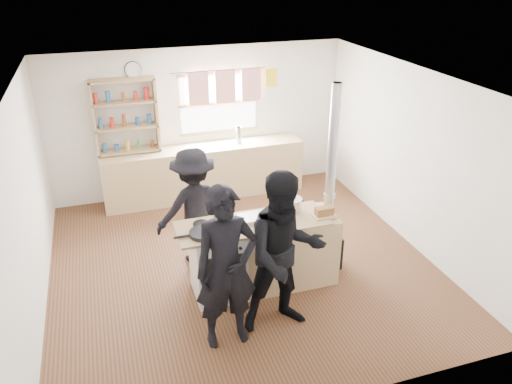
% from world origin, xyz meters
% --- Properties ---
extents(ground, '(5.00, 5.00, 0.01)m').
position_xyz_m(ground, '(0.00, 0.00, -0.01)').
color(ground, brown).
rests_on(ground, ground).
extents(back_counter, '(3.40, 0.55, 0.90)m').
position_xyz_m(back_counter, '(0.00, 2.22, 0.45)').
color(back_counter, tan).
rests_on(back_counter, ground).
extents(shelving_unit, '(1.00, 0.28, 1.20)m').
position_xyz_m(shelving_unit, '(-1.20, 2.34, 1.51)').
color(shelving_unit, tan).
rests_on(shelving_unit, back_counter).
extents(thermos, '(0.10, 0.10, 0.29)m').
position_xyz_m(thermos, '(0.62, 2.22, 1.04)').
color(thermos, silver).
rests_on(thermos, back_counter).
extents(cooking_island, '(1.97, 0.64, 0.93)m').
position_xyz_m(cooking_island, '(0.14, -0.55, 0.47)').
color(cooking_island, white).
rests_on(cooking_island, ground).
extents(skillet_greens, '(0.33, 0.33, 0.05)m').
position_xyz_m(skillet_greens, '(-0.63, -0.66, 0.96)').
color(skillet_greens, black).
rests_on(skillet_greens, cooking_island).
extents(roast_tray, '(0.35, 0.26, 0.07)m').
position_xyz_m(roast_tray, '(0.01, -0.52, 0.97)').
color(roast_tray, silver).
rests_on(roast_tray, cooking_island).
extents(stockpot_stove, '(0.24, 0.24, 0.19)m').
position_xyz_m(stockpot_stove, '(-0.34, -0.42, 1.02)').
color(stockpot_stove, '#B2B2B5').
rests_on(stockpot_stove, cooking_island).
extents(stockpot_counter, '(0.26, 0.26, 0.20)m').
position_xyz_m(stockpot_counter, '(0.54, -0.42, 1.02)').
color(stockpot_counter, silver).
rests_on(stockpot_counter, cooking_island).
extents(bread_board, '(0.29, 0.21, 0.12)m').
position_xyz_m(bread_board, '(0.88, -0.66, 0.98)').
color(bread_board, tan).
rests_on(bread_board, cooking_island).
extents(flue_heater, '(0.35, 0.35, 2.50)m').
position_xyz_m(flue_heater, '(1.07, -0.39, 0.66)').
color(flue_heater, black).
rests_on(flue_heater, ground).
extents(person_near_left, '(0.69, 0.47, 1.84)m').
position_xyz_m(person_near_left, '(-0.55, -1.38, 0.92)').
color(person_near_left, black).
rests_on(person_near_left, ground).
extents(person_near_right, '(0.93, 0.74, 1.88)m').
position_xyz_m(person_near_right, '(0.11, -1.33, 0.94)').
color(person_near_right, black).
rests_on(person_near_right, ground).
extents(person_far, '(1.14, 0.78, 1.62)m').
position_xyz_m(person_far, '(-0.55, 0.29, 0.81)').
color(person_far, black).
rests_on(person_far, ground).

